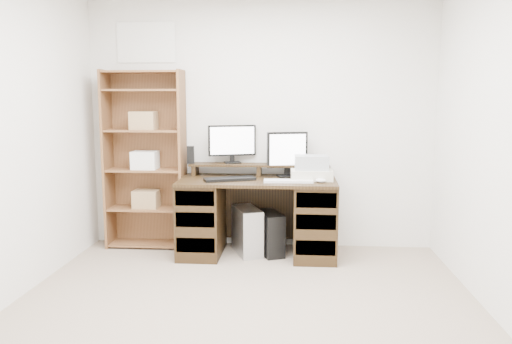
# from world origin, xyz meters

# --- Properties ---
(room) EXTENTS (3.54, 4.04, 2.54)m
(room) POSITION_xyz_m (-0.00, 0.00, 1.25)
(room) COLOR gray
(room) RESTS_ON ground
(desk) EXTENTS (1.50, 0.70, 0.75)m
(desk) POSITION_xyz_m (-0.00, 1.64, 0.39)
(desk) COLOR black
(desk) RESTS_ON ground
(riser_shelf) EXTENTS (1.40, 0.22, 0.12)m
(riser_shelf) POSITION_xyz_m (-0.00, 1.85, 0.84)
(riser_shelf) COLOR black
(riser_shelf) RESTS_ON desk
(monitor_wide) EXTENTS (0.47, 0.19, 0.38)m
(monitor_wide) POSITION_xyz_m (-0.28, 1.90, 1.08)
(monitor_wide) COLOR black
(monitor_wide) RESTS_ON riser_shelf
(monitor_small) EXTENTS (0.40, 0.20, 0.44)m
(monitor_small) POSITION_xyz_m (0.28, 1.81, 0.99)
(monitor_small) COLOR black
(monitor_small) RESTS_ON desk
(speaker) EXTENTS (0.08, 0.08, 0.18)m
(speaker) POSITION_xyz_m (-0.69, 1.83, 0.96)
(speaker) COLOR black
(speaker) RESTS_ON riser_shelf
(keyboard_black) EXTENTS (0.51, 0.32, 0.03)m
(keyboard_black) POSITION_xyz_m (-0.26, 1.54, 0.76)
(keyboard_black) COLOR black
(keyboard_black) RESTS_ON desk
(keyboard_white) EXTENTS (0.46, 0.15, 0.02)m
(keyboard_white) POSITION_xyz_m (0.30, 1.49, 0.76)
(keyboard_white) COLOR silver
(keyboard_white) RESTS_ON desk
(mouse) EXTENTS (0.12, 0.10, 0.04)m
(mouse) POSITION_xyz_m (0.60, 1.48, 0.77)
(mouse) COLOR white
(mouse) RESTS_ON desk
(printer) EXTENTS (0.40, 0.30, 0.10)m
(printer) POSITION_xyz_m (0.51, 1.65, 0.80)
(printer) COLOR beige
(printer) RESTS_ON desk
(basket) EXTENTS (0.32, 0.24, 0.14)m
(basket) POSITION_xyz_m (0.51, 1.65, 0.91)
(basket) COLOR #A0A6AB
(basket) RESTS_ON printer
(tower_silver) EXTENTS (0.36, 0.50, 0.46)m
(tower_silver) POSITION_xyz_m (-0.11, 1.67, 0.23)
(tower_silver) COLOR #ADAFB4
(tower_silver) RESTS_ON ground
(tower_black) EXTENTS (0.32, 0.45, 0.42)m
(tower_black) POSITION_xyz_m (0.12, 1.67, 0.21)
(tower_black) COLOR black
(tower_black) RESTS_ON ground
(bookshelf) EXTENTS (0.80, 0.30, 1.80)m
(bookshelf) POSITION_xyz_m (-1.16, 1.86, 0.92)
(bookshelf) COLOR brown
(bookshelf) RESTS_ON ground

